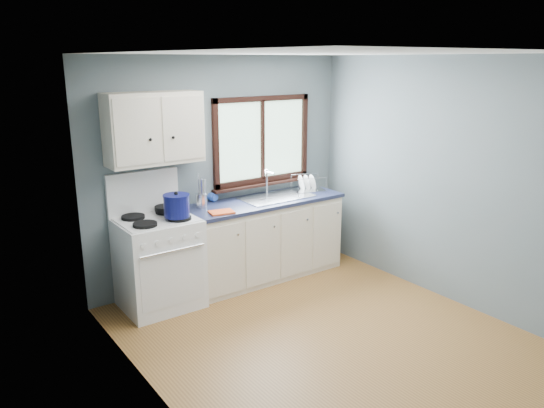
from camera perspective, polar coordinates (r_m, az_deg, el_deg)
floor at (r=5.03m, az=5.67°, el=-14.07°), size 3.20×3.60×0.02m
ceiling at (r=4.39m, az=6.56°, el=15.96°), size 3.20×3.60×0.02m
wall_back at (r=5.98m, az=-5.47°, el=3.65°), size 3.20×0.02×2.50m
wall_front at (r=3.48m, az=26.30°, el=-6.55°), size 3.20×0.02×2.50m
wall_left at (r=3.72m, az=-12.88°, el=-3.93°), size 0.02×3.60×2.50m
wall_right at (r=5.72m, az=18.28°, el=2.39°), size 0.02×3.60×2.50m
gas_range at (r=5.50m, az=-12.10°, el=-5.92°), size 0.76×0.69×1.36m
base_cabinets at (r=6.13m, az=-0.89°, el=-4.15°), size 1.85×0.60×0.88m
countertop at (r=5.99m, az=-0.91°, el=0.28°), size 1.89×0.64×0.04m
sink at (r=6.10m, az=0.48°, el=0.16°), size 0.84×0.46×0.44m
window at (r=6.19m, az=-1.04°, el=6.23°), size 1.36×0.10×1.03m
upper_cabinets at (r=5.36m, az=-12.56°, el=7.95°), size 0.95×0.35×0.70m
skillet at (r=5.52m, az=-11.32°, el=-0.43°), size 0.37×0.30×0.05m
stockpot at (r=5.26m, az=-10.23°, el=-0.15°), size 0.33×0.33×0.25m
utensil_crock at (r=5.70m, az=-7.62°, el=0.39°), size 0.13×0.13×0.38m
thermos at (r=5.69m, az=-7.47°, el=1.17°), size 0.09×0.09×0.31m
soap_bottle at (r=5.89m, az=-6.12°, el=1.41°), size 0.12×0.12×0.25m
dish_towel at (r=5.49m, az=-5.45°, el=-0.88°), size 0.28×0.22×0.02m
dish_rack at (r=6.41m, az=3.86°, el=1.90°), size 0.44×0.39×0.19m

